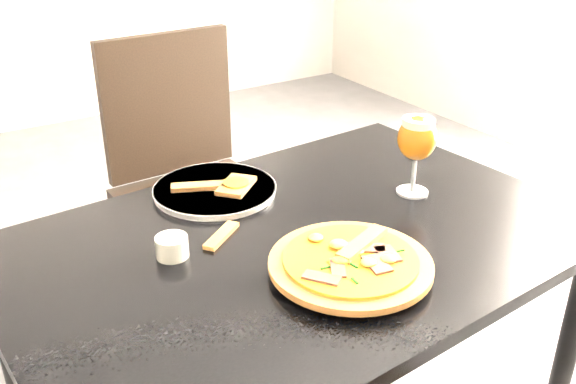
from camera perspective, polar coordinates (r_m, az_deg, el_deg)
dining_table at (r=1.38m, az=1.18°, el=-7.11°), size 1.25×0.88×0.75m
chair_far at (r=2.08m, az=-8.60°, el=1.04°), size 0.47×0.47×0.99m
plate_main at (r=1.23m, az=5.78°, el=-6.41°), size 0.32×0.32×0.01m
pizza at (r=1.20m, az=5.59°, el=-6.19°), size 0.31×0.31×0.03m
plate_second at (r=1.51m, az=-6.52°, el=0.19°), size 0.35×0.35×0.02m
crust_scraps at (r=1.50m, az=-5.72°, el=0.58°), size 0.20×0.14×0.02m
loose_crust at (r=1.33m, az=-5.94°, el=-3.85°), size 0.11×0.09×0.01m
sauce_cup at (r=1.27m, az=-10.28°, el=-4.73°), size 0.06×0.06×0.04m
beer_glass at (r=1.48m, az=11.41°, el=4.66°), size 0.09×0.09×0.19m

